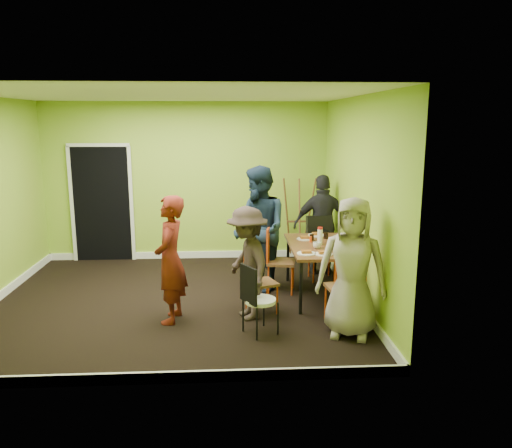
{
  "coord_description": "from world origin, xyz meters",
  "views": [
    {
      "loc": [
        0.73,
        -6.66,
        2.48
      ],
      "look_at": [
        1.11,
        0.0,
        1.09
      ],
      "focal_mm": 35.0,
      "sensor_mm": 36.0,
      "label": 1
    }
  ],
  "objects": [
    {
      "name": "chair_left_far",
      "position": [
        1.42,
        0.34,
        0.54
      ],
      "size": [
        0.47,
        0.46,
        0.96
      ],
      "rotation": [
        0.0,
        0.0,
        -1.76
      ],
      "color": "#ED4D16",
      "rests_on": "ground"
    },
    {
      "name": "easel",
      "position": [
        1.99,
        2.02,
        0.74
      ],
      "size": [
        0.6,
        0.56,
        1.5
      ],
      "color": "brown",
      "rests_on": "ground"
    },
    {
      "name": "chair_left_near",
      "position": [
        1.09,
        -0.5,
        0.48
      ],
      "size": [
        0.46,
        0.46,
        0.86
      ],
      "rotation": [
        0.0,
        0.0,
        -1.2
      ],
      "color": "#ED4D16",
      "rests_on": "ground"
    },
    {
      "name": "chair_bentwood",
      "position": [
        1.05,
        -1.16,
        0.47
      ],
      "size": [
        0.45,
        0.45,
        0.85
      ],
      "rotation": [
        0.0,
        0.0,
        -1.05
      ],
      "color": "black",
      "rests_on": "ground"
    },
    {
      "name": "cup_b",
      "position": [
        2.3,
        0.24,
        0.8
      ],
      "size": [
        0.11,
        0.11,
        0.1
      ],
      "primitive_type": "imported",
      "color": "white",
      "rests_on": "dining_table"
    },
    {
      "name": "glass_front",
      "position": [
        2.23,
        -0.43,
        0.8
      ],
      "size": [
        0.06,
        0.06,
        0.1
      ],
      "primitive_type": "cylinder",
      "color": "black",
      "rests_on": "dining_table"
    },
    {
      "name": "thermos",
      "position": [
        2.03,
        0.14,
        0.86
      ],
      "size": [
        0.07,
        0.07,
        0.22
      ],
      "primitive_type": "cylinder",
      "color": "white",
      "rests_on": "dining_table"
    },
    {
      "name": "plate_far_front",
      "position": [
        1.98,
        -0.39,
        0.76
      ],
      "size": [
        0.24,
        0.24,
        0.01
      ],
      "primitive_type": "cylinder",
      "color": "white",
      "rests_on": "dining_table"
    },
    {
      "name": "chair_front_end",
      "position": [
        2.16,
        -0.99,
        0.56
      ],
      "size": [
        0.46,
        0.46,
        0.99
      ],
      "rotation": [
        0.0,
        0.0,
        0.13
      ],
      "color": "#ED4D16",
      "rests_on": "ground"
    },
    {
      "name": "person_back_end",
      "position": [
        2.27,
        1.18,
        0.81
      ],
      "size": [
        0.96,
        0.42,
        1.63
      ],
      "primitive_type": "imported",
      "rotation": [
        0.0,
        0.0,
        3.12
      ],
      "color": "black",
      "rests_on": "ground"
    },
    {
      "name": "plate_wall_back",
      "position": [
        2.34,
        0.22,
        0.76
      ],
      "size": [
        0.24,
        0.24,
        0.01
      ],
      "primitive_type": "cylinder",
      "color": "white",
      "rests_on": "dining_table"
    },
    {
      "name": "plate_near_left",
      "position": [
        1.86,
        0.47,
        0.76
      ],
      "size": [
        0.24,
        0.24,
        0.01
      ],
      "primitive_type": "cylinder",
      "color": "white",
      "rests_on": "dining_table"
    },
    {
      "name": "person_standing",
      "position": [
        0.02,
        -0.69,
        0.8
      ],
      "size": [
        0.45,
        0.62,
        1.59
      ],
      "primitive_type": "imported",
      "rotation": [
        0.0,
        0.0,
        -1.7
      ],
      "color": "#5C180F",
      "rests_on": "ground"
    },
    {
      "name": "blue_bottle",
      "position": [
        2.29,
        -0.22,
        0.84
      ],
      "size": [
        0.08,
        0.08,
        0.18
      ],
      "primitive_type": "cylinder",
      "color": "#1744AF",
      "rests_on": "dining_table"
    },
    {
      "name": "plate_near_right",
      "position": [
        1.76,
        -0.35,
        0.76
      ],
      "size": [
        0.25,
        0.25,
        0.01
      ],
      "primitive_type": "cylinder",
      "color": "white",
      "rests_on": "dining_table"
    },
    {
      "name": "dining_table",
      "position": [
        2.05,
        0.12,
        0.7
      ],
      "size": [
        0.9,
        1.5,
        0.75
      ],
      "color": "black",
      "rests_on": "ground"
    },
    {
      "name": "room_walls",
      "position": [
        -0.02,
        0.04,
        0.99
      ],
      "size": [
        5.04,
        4.54,
        2.82
      ],
      "color": "#90BF31",
      "rests_on": "ground"
    },
    {
      "name": "plate_wall_front",
      "position": [
        2.25,
        -0.11,
        0.76
      ],
      "size": [
        0.23,
        0.23,
        0.01
      ],
      "primitive_type": "cylinder",
      "color": "white",
      "rests_on": "dining_table"
    },
    {
      "name": "person_left_near",
      "position": [
        0.97,
        -0.64,
        0.72
      ],
      "size": [
        0.79,
        1.05,
        1.44
      ],
      "primitive_type": "imported",
      "rotation": [
        0.0,
        0.0,
        -1.26
      ],
      "color": "#2F231F",
      "rests_on": "ground"
    },
    {
      "name": "glass_back",
      "position": [
        2.18,
        0.5,
        0.8
      ],
      "size": [
        0.07,
        0.07,
        0.1
      ],
      "primitive_type": "cylinder",
      "color": "black",
      "rests_on": "dining_table"
    },
    {
      "name": "cup_a",
      "position": [
        1.95,
        -0.07,
        0.79
      ],
      "size": [
        0.11,
        0.11,
        0.09
      ],
      "primitive_type": "imported",
      "color": "white",
      "rests_on": "dining_table"
    },
    {
      "name": "ground",
      "position": [
        0.0,
        0.0,
        0.0
      ],
      "size": [
        5.0,
        5.0,
        0.0
      ],
      "primitive_type": "plane",
      "color": "black",
      "rests_on": "ground"
    },
    {
      "name": "person_front_end",
      "position": [
        2.14,
        -1.24,
        0.82
      ],
      "size": [
        0.92,
        0.75,
        1.64
      ],
      "primitive_type": "imported",
      "rotation": [
        0.0,
        0.0,
        -0.32
      ],
      "color": "gray",
      "rests_on": "ground"
    },
    {
      "name": "plate_far_back",
      "position": [
        2.08,
        0.7,
        0.76
      ],
      "size": [
        0.26,
        0.26,
        0.01
      ],
      "primitive_type": "cylinder",
      "color": "white",
      "rests_on": "dining_table"
    },
    {
      "name": "glass_mid",
      "position": [
        1.95,
        0.39,
        0.8
      ],
      "size": [
        0.06,
        0.06,
        0.09
      ],
      "primitive_type": "cylinder",
      "color": "black",
      "rests_on": "dining_table"
    },
    {
      "name": "person_left_far",
      "position": [
        1.19,
        0.44,
        0.92
      ],
      "size": [
        1.0,
        1.1,
        1.84
      ],
      "primitive_type": "imported",
      "rotation": [
        0.0,
        0.0,
        -1.16
      ],
      "color": "#162638",
      "rests_on": "ground"
    },
    {
      "name": "orange_bottle",
      "position": [
        1.92,
        0.29,
        0.79
      ],
      "size": [
        0.04,
        0.04,
        0.08
      ],
      "primitive_type": "cylinder",
      "color": "#ED4D16",
      "rests_on": "dining_table"
    },
    {
      "name": "chair_back_end",
      "position": [
        2.19,
        1.02,
        0.7
      ],
      "size": [
        0.42,
        0.5,
        0.99
      ],
      "rotation": [
        0.0,
        0.0,
        3.2
      ],
      "color": "#ED4D16",
      "rests_on": "ground"
    }
  ]
}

